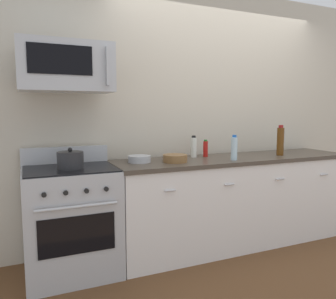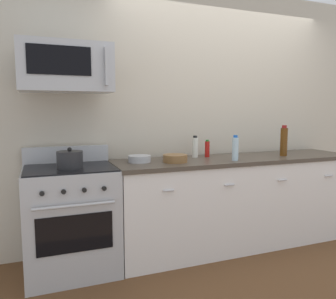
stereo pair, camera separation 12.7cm
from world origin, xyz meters
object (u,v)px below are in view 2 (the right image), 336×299
(microwave, at_px, (66,68))
(bottle_water_clear, at_px, (235,149))
(bottle_vinegar_white, at_px, (195,147))
(bottle_hot_sauce_red, at_px, (207,149))
(bowl_steel_prep, at_px, (140,158))
(bottle_wine_amber, at_px, (284,141))
(bowl_wooden_salad, at_px, (175,158))
(range_oven, at_px, (71,219))
(stockpot, at_px, (70,159))

(microwave, bearing_deg, bottle_water_clear, -8.47)
(bottle_vinegar_white, relative_size, bottle_hot_sauce_red, 1.26)
(bottle_vinegar_white, relative_size, bottle_water_clear, 0.91)
(bottle_vinegar_white, xyz_separation_m, bowl_steel_prep, (-0.62, -0.09, -0.07))
(bottle_water_clear, relative_size, bottle_wine_amber, 0.75)
(bottle_wine_amber, xyz_separation_m, bowl_wooden_salad, (-1.24, 0.01, -0.12))
(microwave, relative_size, bowl_steel_prep, 3.50)
(range_oven, relative_size, bottle_water_clear, 4.37)
(bottle_water_clear, bearing_deg, stockpot, 175.18)
(bowl_wooden_salad, distance_m, stockpot, 0.94)
(range_oven, height_order, bottle_water_clear, bottle_water_clear)
(bottle_wine_amber, bearing_deg, bottle_hot_sauce_red, 164.32)
(microwave, height_order, bowl_steel_prep, microwave)
(microwave, distance_m, bottle_wine_amber, 2.29)
(bottle_hot_sauce_red, bearing_deg, bowl_wooden_salad, -154.55)
(range_oven, xyz_separation_m, bowl_steel_prep, (0.63, 0.06, 0.48))
(bowl_wooden_salad, xyz_separation_m, stockpot, (-0.94, 0.01, 0.03))
(range_oven, distance_m, microwave, 1.28)
(bottle_vinegar_white, xyz_separation_m, bowl_wooden_salad, (-0.31, -0.22, -0.07))
(bottle_vinegar_white, bearing_deg, stockpot, -170.61)
(bottle_hot_sauce_red, bearing_deg, range_oven, -173.94)
(microwave, relative_size, bottle_water_clear, 3.04)
(range_oven, distance_m, stockpot, 0.53)
(microwave, relative_size, stockpot, 3.49)
(bottle_vinegar_white, distance_m, bottle_hot_sauce_red, 0.14)
(bowl_steel_prep, bearing_deg, bottle_hot_sauce_red, 6.68)
(bottle_water_clear, bearing_deg, bottle_wine_amber, 9.05)
(range_oven, xyz_separation_m, bottle_wine_amber, (2.18, -0.08, 0.60))
(bottle_water_clear, distance_m, bottle_hot_sauce_red, 0.35)
(bowl_wooden_salad, relative_size, bowl_steel_prep, 1.07)
(microwave, height_order, bottle_wine_amber, microwave)
(bottle_hot_sauce_red, relative_size, bowl_steel_prep, 0.84)
(range_oven, relative_size, bowl_steel_prep, 5.03)
(bottle_hot_sauce_red, bearing_deg, stockpot, -171.78)
(range_oven, height_order, bowl_wooden_salad, range_oven)
(microwave, xyz_separation_m, bottle_vinegar_white, (1.25, 0.11, -0.72))
(microwave, distance_m, bowl_steel_prep, 1.02)
(bottle_hot_sauce_red, distance_m, bowl_wooden_salad, 0.50)
(microwave, xyz_separation_m, bottle_hot_sauce_red, (1.39, 0.10, -0.75))
(bowl_wooden_salad, bearing_deg, bottle_wine_amber, -0.46)
(range_oven, distance_m, bottle_hot_sauce_red, 1.50)
(microwave, distance_m, stockpot, 0.76)
(microwave, bearing_deg, bottle_vinegar_white, 4.98)
(bottle_water_clear, distance_m, stockpot, 1.52)
(bowl_steel_prep, bearing_deg, microwave, -178.72)
(bottle_wine_amber, bearing_deg, stockpot, 179.42)
(microwave, bearing_deg, bottle_wine_amber, -3.15)
(microwave, distance_m, bottle_hot_sauce_red, 1.58)
(bottle_vinegar_white, bearing_deg, bowl_steel_prep, -171.27)
(range_oven, xyz_separation_m, microwave, (0.00, 0.04, 1.28))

